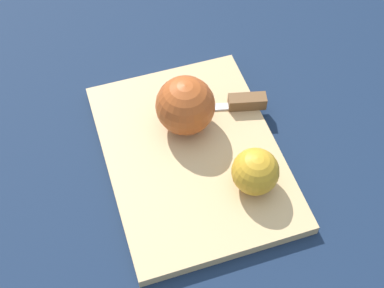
{
  "coord_description": "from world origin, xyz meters",
  "views": [
    {
      "loc": [
        -0.43,
        0.14,
        0.67
      ],
      "look_at": [
        0.0,
        0.0,
        0.04
      ],
      "focal_mm": 50.0,
      "sensor_mm": 36.0,
      "label": 1
    }
  ],
  "objects": [
    {
      "name": "apple_half_right",
      "position": [
        0.05,
        -0.01,
        0.06
      ],
      "size": [
        0.09,
        0.09,
        0.09
      ],
      "rotation": [
        0.0,
        0.0,
        1.79
      ],
      "color": "#AD4C1E",
      "rests_on": "cutting_board"
    },
    {
      "name": "ground_plane",
      "position": [
        0.0,
        0.0,
        0.0
      ],
      "size": [
        4.0,
        4.0,
        0.0
      ],
      "primitive_type": "plane",
      "color": "#14233D"
    },
    {
      "name": "cutting_board",
      "position": [
        0.0,
        0.0,
        0.01
      ],
      "size": [
        0.35,
        0.26,
        0.02
      ],
      "color": "tan",
      "rests_on": "ground_plane"
    },
    {
      "name": "apple_half_left",
      "position": [
        -0.08,
        -0.07,
        0.05
      ],
      "size": [
        0.07,
        0.07,
        0.07
      ],
      "rotation": [
        0.0,
        0.0,
        3.86
      ],
      "color": "gold",
      "rests_on": "cutting_board"
    },
    {
      "name": "knife",
      "position": [
        0.06,
        -0.1,
        0.03
      ],
      "size": [
        0.05,
        0.14,
        0.02
      ],
      "rotation": [
        0.0,
        0.0,
        1.34
      ],
      "color": "silver",
      "rests_on": "cutting_board"
    }
  ]
}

